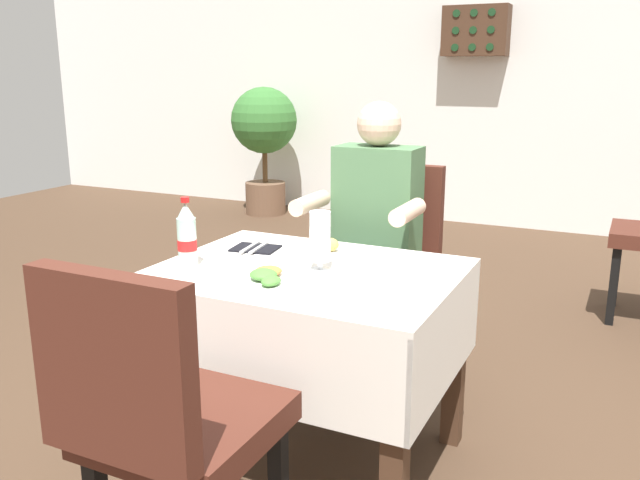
% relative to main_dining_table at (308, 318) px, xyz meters
% --- Properties ---
extents(ground_plane, '(11.00, 11.00, 0.00)m').
position_rel_main_dining_table_xyz_m(ground_plane, '(0.07, 0.09, -0.54)').
color(ground_plane, '#473323').
extents(back_wall, '(11.00, 0.12, 3.11)m').
position_rel_main_dining_table_xyz_m(back_wall, '(0.07, 4.19, 1.01)').
color(back_wall, white).
rests_on(back_wall, ground).
extents(main_dining_table, '(1.01, 0.78, 0.72)m').
position_rel_main_dining_table_xyz_m(main_dining_table, '(0.00, 0.00, 0.00)').
color(main_dining_table, white).
rests_on(main_dining_table, ground).
extents(chair_far_diner_seat, '(0.44, 0.50, 0.97)m').
position_rel_main_dining_table_xyz_m(chair_far_diner_seat, '(0.00, 0.78, 0.01)').
color(chair_far_diner_seat, '#4C2319').
rests_on(chair_far_diner_seat, ground).
extents(chair_near_camera_side, '(0.44, 0.50, 0.97)m').
position_rel_main_dining_table_xyz_m(chair_near_camera_side, '(0.00, -0.78, 0.01)').
color(chair_near_camera_side, '#4C2319').
rests_on(chair_near_camera_side, ground).
extents(seated_diner_far, '(0.50, 0.46, 1.26)m').
position_rel_main_dining_table_xyz_m(seated_diner_far, '(-0.03, 0.68, 0.17)').
color(seated_diner_far, '#282D42').
rests_on(seated_diner_far, ground).
extents(plate_near_camera, '(0.26, 0.26, 0.05)m').
position_rel_main_dining_table_xyz_m(plate_near_camera, '(-0.05, -0.20, 0.19)').
color(plate_near_camera, white).
rests_on(plate_near_camera, main_dining_table).
extents(plate_far_diner, '(0.23, 0.23, 0.06)m').
position_rel_main_dining_table_xyz_m(plate_far_diner, '(-0.03, 0.20, 0.19)').
color(plate_far_diner, white).
rests_on(plate_far_diner, main_dining_table).
extents(beer_glass_left, '(0.07, 0.07, 0.21)m').
position_rel_main_dining_table_xyz_m(beer_glass_left, '(0.05, 0.00, 0.28)').
color(beer_glass_left, white).
rests_on(beer_glass_left, main_dining_table).
extents(cola_bottle_primary, '(0.07, 0.07, 0.24)m').
position_rel_main_dining_table_xyz_m(cola_bottle_primary, '(-0.39, -0.15, 0.28)').
color(cola_bottle_primary, silver).
rests_on(cola_bottle_primary, main_dining_table).
extents(napkin_cutlery_set, '(0.19, 0.20, 0.01)m').
position_rel_main_dining_table_xyz_m(napkin_cutlery_set, '(-0.30, 0.15, 0.18)').
color(napkin_cutlery_set, black).
rests_on(napkin_cutlery_set, main_dining_table).
extents(potted_plant_corner, '(0.64, 0.64, 1.24)m').
position_rel_main_dining_table_xyz_m(potted_plant_corner, '(-2.33, 3.68, 0.25)').
color(potted_plant_corner, brown).
rests_on(potted_plant_corner, ground).
extents(wall_bottle_rack, '(0.56, 0.21, 0.42)m').
position_rel_main_dining_table_xyz_m(wall_bottle_rack, '(-0.40, 4.03, 1.18)').
color(wall_bottle_rack, '#472D1E').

